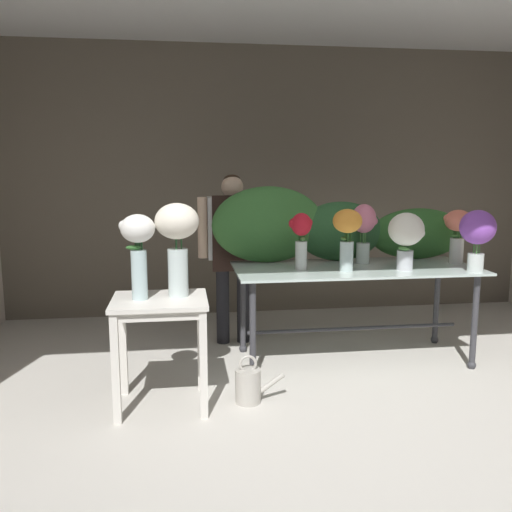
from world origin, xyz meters
The scene contains 15 objects.
ground_plane centered at (0.00, 1.75, 0.00)m, with size 7.74×7.74×0.00m, color beige.
wall_back centered at (0.00, 3.49, 1.45)m, with size 5.95×0.12×2.91m, color #706656.
display_table_glass centered at (0.40, 1.77, 0.69)m, with size 2.01×0.86×0.81m.
side_table_white centered at (-1.18, 1.09, 0.64)m, with size 0.64×0.54×0.76m.
florist centered at (-0.56, 2.37, 0.97)m, with size 0.63×0.24×1.56m.
foliage_backdrop centered at (0.24, 2.08, 1.09)m, with size 2.30×0.25×0.66m.
vase_ivory_stock centered at (0.76, 1.58, 1.10)m, with size 0.30×0.28×0.46m.
vase_coral_tulips centered at (1.32, 1.82, 1.10)m, with size 0.26×0.23×0.46m.
vase_sunset_freesia centered at (0.27, 1.60, 1.13)m, with size 0.23×0.23×0.50m.
vase_crimson_hydrangea centered at (-0.07, 1.71, 1.09)m, with size 0.20×0.16×0.46m.
vase_violet_lilies centered at (1.28, 1.44, 1.12)m, with size 0.28×0.28×0.49m.
vase_rosy_roses centered at (0.52, 1.91, 1.13)m, with size 0.22×0.21×0.51m.
vase_white_roses_tall centered at (-1.31, 1.09, 1.12)m, with size 0.24×0.22×0.57m.
vase_cream_lisianthus_tall centered at (-1.05, 1.14, 1.17)m, with size 0.29×0.29×0.63m.
watering_can centered at (-0.58, 1.05, 0.13)m, with size 0.35×0.18×0.34m.
Camera 1 is at (-1.02, -2.49, 1.64)m, focal length 37.90 mm.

